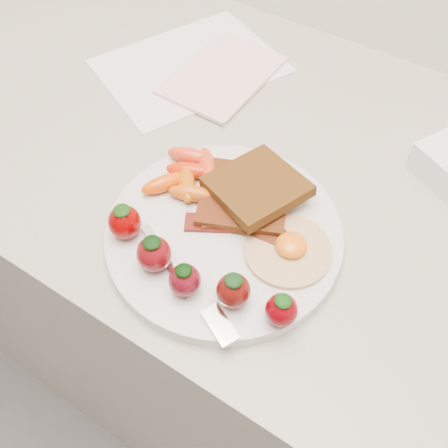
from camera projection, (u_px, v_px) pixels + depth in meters
The scene contains 11 objects.
counter at pixel (267, 319), 1.01m from camera, with size 2.00×0.60×0.90m, color gray.
plate at pixel (224, 234), 0.57m from camera, with size 0.27×0.27×0.02m, color silver.
toast_lower at pixel (244, 197), 0.58m from camera, with size 0.10×0.10×0.01m, color #421A0C.
toast_upper at pixel (257, 186), 0.58m from camera, with size 0.10×0.10×0.01m, color #40240E.
fried_egg at pixel (289, 249), 0.54m from camera, with size 0.10×0.10×0.02m.
bacon_strips at pixel (237, 220), 0.57m from camera, with size 0.11×0.10×0.01m.
baby_carrots at pixel (189, 175), 0.60m from camera, with size 0.10×0.11×0.02m.
strawberries at pixel (187, 266), 0.51m from camera, with size 0.23×0.06×0.05m.
fork at pixel (190, 288), 0.52m from camera, with size 0.16×0.08×0.00m.
paper_sheet at pixel (190, 66), 0.77m from camera, with size 0.20×0.26×0.00m, color white.
notepad at pixel (223, 75), 0.75m from camera, with size 0.13×0.18×0.01m, color #F7C8CB.
Camera 1 is at (0.17, 1.28, 1.38)m, focal length 40.00 mm.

